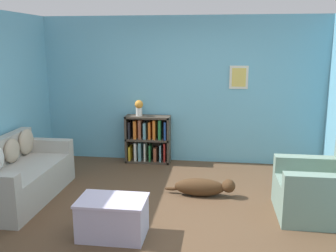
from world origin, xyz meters
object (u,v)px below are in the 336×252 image
bookshelf (148,139)px  coffee_table (113,216)px  couch (17,176)px  dog (203,187)px  recliner_chair (322,190)px  vase (139,107)px

bookshelf → coffee_table: 2.73m
couch → dog: couch is taller
couch → recliner_chair: recliner_chair is taller
recliner_chair → dog: (-1.48, 0.44, -0.21)m
recliner_chair → dog: 1.56m
recliner_chair → vase: vase is taller
couch → coffee_table: couch is taller
couch → dog: size_ratio=1.74×
coffee_table → vase: vase is taller
dog → vase: size_ratio=3.57×
couch → bookshelf: bearing=51.5°
couch → coffee_table: size_ratio=2.32×
couch → coffee_table: (1.60, -0.85, -0.09)m
bookshelf → dog: (1.07, -1.45, -0.29)m
vase → dog: bearing=-49.6°
bookshelf → vase: vase is taller
couch → vase: 2.40m
dog → vase: 2.08m
coffee_table → dog: size_ratio=0.75×
bookshelf → recliner_chair: 3.17m
bookshelf → coffee_table: (0.11, -2.72, -0.19)m
couch → bookshelf: (1.49, 1.87, 0.10)m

